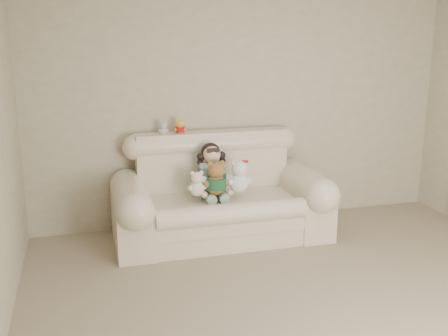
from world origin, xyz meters
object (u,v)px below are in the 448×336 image
sofa (221,189)px  cream_teddy (197,181)px  seated_child (212,170)px  white_cat (239,173)px  brown_teddy (216,175)px

sofa → cream_teddy: 0.32m
seated_child → white_cat: size_ratio=1.42×
sofa → cream_teddy: size_ratio=7.33×
white_cat → cream_teddy: 0.42m
sofa → cream_teddy: sofa is taller
brown_teddy → white_cat: size_ratio=1.01×
sofa → brown_teddy: size_ratio=5.36×
seated_child → white_cat: 0.29m
seated_child → brown_teddy: (-0.01, -0.20, 0.00)m
white_cat → brown_teddy: bearing=171.9°
seated_child → cream_teddy: (-0.19, -0.19, -0.05)m
brown_teddy → seated_child: bearing=77.2°
seated_child → cream_teddy: bearing=-136.7°
seated_child → cream_teddy: seated_child is taller
sofa → seated_child: bearing=133.9°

